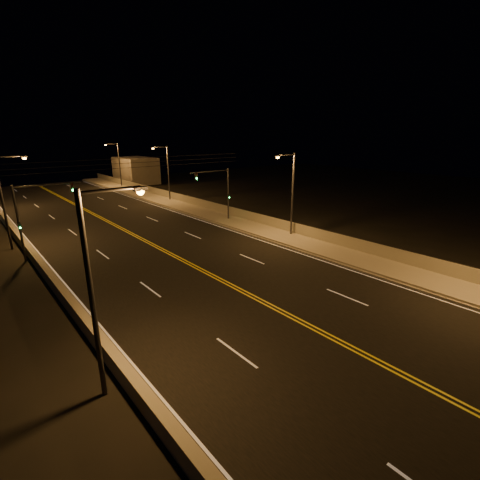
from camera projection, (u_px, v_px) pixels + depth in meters
road at (203, 271)px, 26.08m from camera, size 18.00×120.00×0.02m
sidewalk at (298, 241)px, 32.65m from camera, size 3.60×120.00×0.30m
curb at (284, 246)px, 31.53m from camera, size 0.14×120.00×0.15m
parapet_wall at (310, 232)px, 33.47m from camera, size 0.30×120.00×1.00m
jersey_barrier at (69, 303)px, 20.26m from camera, size 0.45×120.00×0.86m
distant_building_right at (136, 170)px, 71.31m from camera, size 6.00×10.00×5.13m
parapet_rail at (310, 226)px, 33.31m from camera, size 0.06×120.00×0.06m
lane_markings at (203, 271)px, 26.03m from camera, size 17.32×116.00×0.00m
streetlight_1 at (291, 189)px, 33.07m from camera, size 2.55×0.28×8.16m
streetlight_2 at (166, 169)px, 51.03m from camera, size 2.55×0.28×8.16m
streetlight_3 at (118, 162)px, 64.82m from camera, size 2.55×0.28×8.16m
streetlight_4 at (98, 281)px, 12.58m from camera, size 2.55×0.28×8.16m
streetlight_5 at (6, 196)px, 29.74m from camera, size 2.55×0.28×8.16m
traffic_signal_right at (221, 189)px, 39.09m from camera, size 5.11×0.31×6.12m
traffic_signal_left at (32, 212)px, 27.58m from camera, size 5.11×0.31×6.12m
overhead_wires at (140, 162)px, 30.88m from camera, size 22.00×0.03×0.83m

